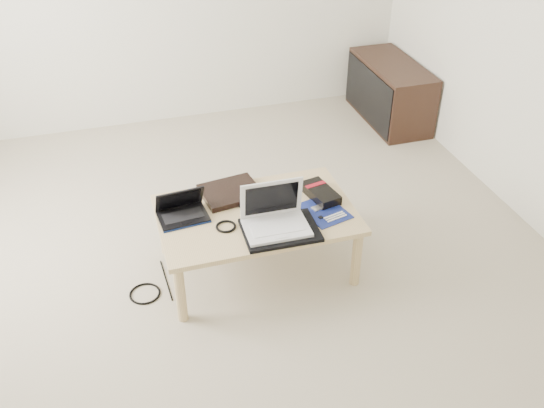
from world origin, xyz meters
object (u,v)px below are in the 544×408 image
object	(u,v)px
white_laptop	(275,218)
gpu_box	(320,193)
coffee_table	(256,219)
media_cabinet	(389,92)
netbook	(182,211)

from	to	relation	value
white_laptop	gpu_box	world-z (taller)	white_laptop
coffee_table	white_laptop	world-z (taller)	white_laptop
media_cabinet	white_laptop	world-z (taller)	white_laptop
media_cabinet	gpu_box	world-z (taller)	media_cabinet
media_cabinet	white_laptop	bearing A→B (deg)	-131.55
coffee_table	media_cabinet	bearing A→B (deg)	44.44
coffee_table	gpu_box	world-z (taller)	gpu_box
media_cabinet	netbook	distance (m)	2.50
coffee_table	white_laptop	size ratio (longest dim) A/B	3.16
white_laptop	gpu_box	distance (m)	0.41
coffee_table	netbook	distance (m)	0.42
media_cabinet	coffee_table	bearing A→B (deg)	-135.56
media_cabinet	gpu_box	distance (m)	1.95
coffee_table	media_cabinet	xyz separation A→B (m)	(1.60, 1.57, -0.10)
white_laptop	gpu_box	xyz separation A→B (m)	(0.34, 0.21, -0.04)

